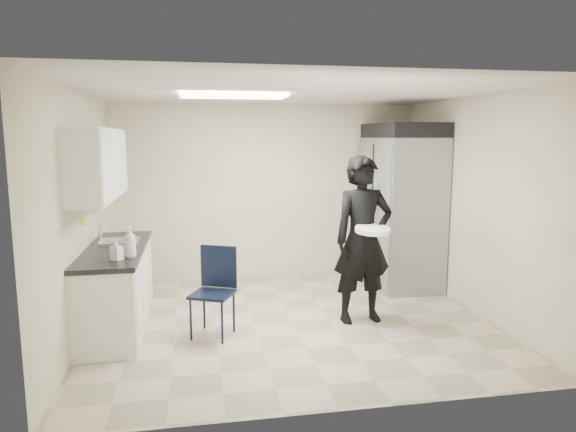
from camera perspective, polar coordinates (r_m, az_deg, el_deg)
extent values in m
plane|color=#B1A38B|center=(6.05, 0.42, -11.64)|extent=(4.50, 4.50, 0.00)
plane|color=silver|center=(5.70, 0.45, 13.69)|extent=(4.50, 4.50, 0.00)
plane|color=beige|center=(7.69, -2.36, 2.70)|extent=(4.50, 0.00, 4.50)
plane|color=beige|center=(5.76, -22.15, 0.02)|extent=(0.00, 4.00, 4.00)
plane|color=beige|center=(6.53, 20.21, 1.10)|extent=(0.00, 4.00, 4.00)
cube|color=white|center=(6.01, -6.07, 13.10)|extent=(1.20, 0.60, 0.02)
cube|color=silver|center=(6.08, -18.50, -7.75)|extent=(0.60, 1.90, 0.86)
cube|color=black|center=(5.97, -18.71, -3.55)|extent=(0.64, 1.95, 0.05)
cube|color=gray|center=(6.21, -18.19, -3.20)|extent=(0.42, 0.40, 0.14)
cylinder|color=silver|center=(6.21, -20.09, -1.88)|extent=(0.02, 0.02, 0.24)
cube|color=silver|center=(5.87, -20.37, 5.43)|extent=(0.35, 1.80, 0.75)
cube|color=black|center=(7.02, -19.21, 4.27)|extent=(0.22, 0.30, 0.35)
cube|color=yellow|center=(5.86, -21.85, -0.60)|extent=(0.00, 0.12, 0.07)
cube|color=yellow|center=(6.06, -21.46, -0.68)|extent=(0.00, 0.12, 0.07)
cube|color=gray|center=(7.51, 12.41, 0.43)|extent=(0.80, 1.35, 2.10)
cube|color=black|center=(7.44, 12.70, 9.23)|extent=(0.80, 1.35, 0.20)
cube|color=black|center=(5.56, -8.41, -8.59)|extent=(0.54, 0.54, 0.92)
imported|color=black|center=(5.90, 8.33, -2.63)|extent=(0.74, 0.53, 1.91)
cylinder|color=white|center=(5.65, 9.39, -1.53)|extent=(0.42, 0.42, 0.05)
imported|color=white|center=(5.40, -17.17, -2.75)|extent=(0.12, 0.12, 0.32)
imported|color=#B7B8C4|center=(5.32, -18.51, -3.56)|extent=(0.13, 0.13, 0.21)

